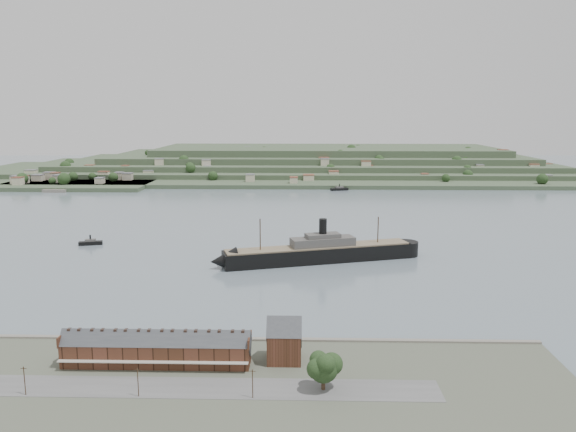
{
  "coord_description": "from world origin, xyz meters",
  "views": [
    {
      "loc": [
        32.81,
        -321.86,
        75.36
      ],
      "look_at": [
        23.4,
        30.0,
        10.23
      ],
      "focal_mm": 35.0,
      "sensor_mm": 36.0,
      "label": 1
    }
  ],
  "objects_px": {
    "gabled_building": "(284,341)",
    "fig_tree": "(324,367)",
    "steamship": "(314,253)",
    "terrace_row": "(157,349)",
    "tugboat": "(91,242)"
  },
  "relations": [
    {
      "from": "gabled_building",
      "to": "fig_tree",
      "type": "relative_size",
      "value": 1.29
    },
    {
      "from": "gabled_building",
      "to": "steamship",
      "type": "relative_size",
      "value": 0.13
    },
    {
      "from": "steamship",
      "to": "fig_tree",
      "type": "distance_m",
      "value": 138.46
    },
    {
      "from": "terrace_row",
      "to": "steamship",
      "type": "bearing_deg",
      "value": 68.66
    },
    {
      "from": "terrace_row",
      "to": "tugboat",
      "type": "height_order",
      "value": "terrace_row"
    },
    {
      "from": "tugboat",
      "to": "fig_tree",
      "type": "bearing_deg",
      "value": -53.35
    },
    {
      "from": "terrace_row",
      "to": "fig_tree",
      "type": "relative_size",
      "value": 5.09
    },
    {
      "from": "terrace_row",
      "to": "fig_tree",
      "type": "bearing_deg",
      "value": -16.23
    },
    {
      "from": "tugboat",
      "to": "steamship",
      "type": "bearing_deg",
      "value": -14.97
    },
    {
      "from": "tugboat",
      "to": "fig_tree",
      "type": "height_order",
      "value": "fig_tree"
    },
    {
      "from": "terrace_row",
      "to": "tugboat",
      "type": "distance_m",
      "value": 177.49
    },
    {
      "from": "steamship",
      "to": "fig_tree",
      "type": "xyz_separation_m",
      "value": [
        0.29,
        -138.41,
        3.75
      ]
    },
    {
      "from": "tugboat",
      "to": "terrace_row",
      "type": "bearing_deg",
      "value": -63.3
    },
    {
      "from": "steamship",
      "to": "fig_tree",
      "type": "relative_size",
      "value": 9.93
    },
    {
      "from": "terrace_row",
      "to": "fig_tree",
      "type": "height_order",
      "value": "terrace_row"
    }
  ]
}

